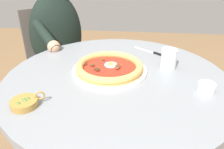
{
  "coord_description": "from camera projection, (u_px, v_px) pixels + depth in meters",
  "views": [
    {
      "loc": [
        0.06,
        -0.84,
        1.21
      ],
      "look_at": [
        -0.02,
        0.01,
        0.74
      ],
      "focal_mm": 36.1,
      "sensor_mm": 36.0,
      "label": 1
    }
  ],
  "objects": [
    {
      "name": "dining_table",
      "position": [
        117.0,
        108.0,
        1.04
      ],
      "size": [
        0.96,
        0.96,
        0.74
      ],
      "color": "gray",
      "rests_on": "ground"
    },
    {
      "name": "pizza_on_plate",
      "position": [
        109.0,
        68.0,
        1.0
      ],
      "size": [
        0.33,
        0.33,
        0.04
      ],
      "color": "white",
      "rests_on": "dining_table"
    },
    {
      "name": "water_glass",
      "position": [
        169.0,
        60.0,
        1.02
      ],
      "size": [
        0.07,
        0.07,
        0.09
      ],
      "color": "silver",
      "rests_on": "dining_table"
    },
    {
      "name": "steak_knife",
      "position": [
        156.0,
        53.0,
        1.18
      ],
      "size": [
        0.18,
        0.15,
        0.01
      ],
      "color": "silver",
      "rests_on": "dining_table"
    },
    {
      "name": "ramekin_capers",
      "position": [
        207.0,
        87.0,
        0.85
      ],
      "size": [
        0.06,
        0.06,
        0.03
      ],
      "color": "white",
      "rests_on": "dining_table"
    },
    {
      "name": "olive_pan",
      "position": [
        25.0,
        103.0,
        0.77
      ],
      "size": [
        0.11,
        0.09,
        0.05
      ],
      "color": "olive",
      "rests_on": "dining_table"
    },
    {
      "name": "diner_person",
      "position": [
        60.0,
        61.0,
        1.61
      ],
      "size": [
        0.44,
        0.58,
        1.18
      ],
      "color": "#282833",
      "rests_on": "ground"
    },
    {
      "name": "cafe_chair_diner",
      "position": [
        53.0,
        55.0,
        1.72
      ],
      "size": [
        0.56,
        0.56,
        0.87
      ],
      "color": "#504A45",
      "rests_on": "ground"
    }
  ]
}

